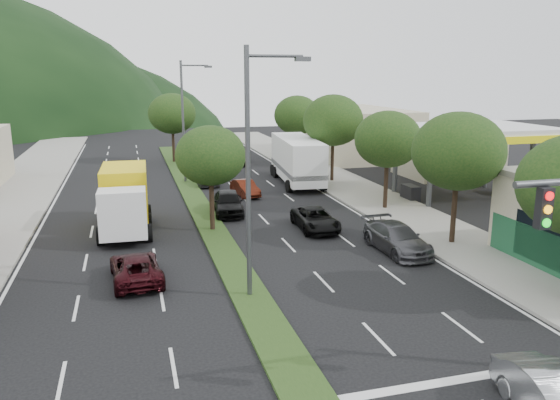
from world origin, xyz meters
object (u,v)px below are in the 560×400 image
object	(u,v)px
car_queue_e	(208,176)
tree_med_far	(172,114)
motorhome	(297,159)
tree_med_near	(210,156)
car_queue_b	(397,238)
tree_r_e	(297,115)
streetlight_mid	(185,116)
car_queue_f	(236,157)
box_truck	(125,201)
sedan_silver	(556,400)
suv_maroon	(136,268)
car_queue_a	(228,202)
tree_r_d	(333,120)
tree_r_c	(388,139)
streetlight_near	(253,162)
car_queue_c	(245,188)
car_queue_d	(315,219)
tree_r_b	(458,151)

from	to	relation	value
car_queue_e	tree_med_far	bearing A→B (deg)	103.34
motorhome	tree_med_far	bearing A→B (deg)	128.87
tree_med_near	tree_med_far	size ratio (longest dim) A/B	0.87
car_queue_b	tree_r_e	bearing A→B (deg)	81.18
streetlight_mid	car_queue_f	distance (m)	11.28
car_queue_b	motorhome	bearing A→B (deg)	86.75
box_truck	sedan_silver	bearing A→B (deg)	117.86
sedan_silver	car_queue_e	world-z (taller)	car_queue_e
suv_maroon	car_queue_a	bearing A→B (deg)	-123.90
tree_r_d	tree_med_near	bearing A→B (deg)	-135.00
tree_r_c	suv_maroon	distance (m)	19.18
suv_maroon	car_queue_b	bearing A→B (deg)	178.60
car_queue_b	car_queue_e	world-z (taller)	car_queue_e
streetlight_mid	suv_maroon	world-z (taller)	streetlight_mid
car_queue_b	car_queue_a	bearing A→B (deg)	122.93
car_queue_b	car_queue_f	bearing A→B (deg)	93.02
car_queue_e	streetlight_mid	bearing A→B (deg)	144.71
streetlight_near	suv_maroon	size ratio (longest dim) A/B	2.24
car_queue_e	car_queue_b	bearing A→B (deg)	-65.78
tree_r_d	car_queue_e	xyz separation A→B (m)	(-10.27, 1.69, -4.45)
car_queue_b	car_queue_c	bearing A→B (deg)	105.74
car_queue_f	streetlight_near	bearing A→B (deg)	-98.64
car_queue_d	box_truck	world-z (taller)	box_truck
box_truck	motorhome	bearing A→B (deg)	-140.46
streetlight_near	box_truck	distance (m)	13.26
streetlight_near	car_queue_d	world-z (taller)	streetlight_near
car_queue_d	tree_med_near	bearing A→B (deg)	169.35
sedan_silver	car_queue_e	bearing A→B (deg)	103.91
tree_med_near	car_queue_e	bearing A→B (deg)	82.82
streetlight_mid	car_queue_f	bearing A→B (deg)	55.26
suv_maroon	car_queue_c	world-z (taller)	suv_maroon
streetlight_near	sedan_silver	world-z (taller)	streetlight_near
tree_med_near	motorhome	world-z (taller)	tree_med_near
car_queue_a	box_truck	size ratio (longest dim) A/B	0.61
suv_maroon	car_queue_a	xyz separation A→B (m)	(6.06, 10.65, 0.15)
tree_r_c	box_truck	bearing A→B (deg)	-178.77
tree_r_e	suv_maroon	distance (m)	33.58
tree_med_near	sedan_silver	distance (m)	21.47
car_queue_f	box_truck	world-z (taller)	box_truck
car_queue_e	sedan_silver	bearing A→B (deg)	-77.70
streetlight_near	car_queue_a	size ratio (longest dim) A/B	2.21
sedan_silver	suv_maroon	bearing A→B (deg)	134.65
streetlight_mid	car_queue_a	size ratio (longest dim) A/B	2.21
tree_med_far	tree_med_near	bearing A→B (deg)	-90.00
tree_r_b	streetlight_near	world-z (taller)	streetlight_near
car_queue_f	car_queue_e	bearing A→B (deg)	-112.66
box_truck	car_queue_c	bearing A→B (deg)	-138.84
tree_r_b	tree_med_near	xyz separation A→B (m)	(-12.00, 6.00, -0.61)
streetlight_near	car_queue_d	bearing A→B (deg)	56.87
tree_r_c	suv_maroon	world-z (taller)	tree_r_c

